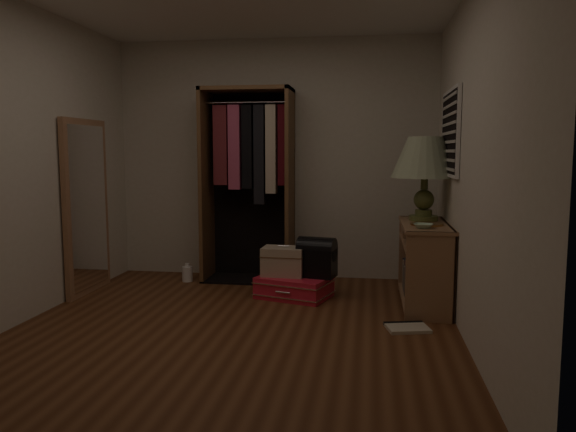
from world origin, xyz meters
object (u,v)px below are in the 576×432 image
object	(u,v)px
console_bookshelf	(424,261)
table_lamp	(425,159)
floor_mirror	(86,207)
open_wardrobe	(250,168)
white_jug	(187,274)
train_case	(284,261)
black_bag	(317,256)
pink_suitcase	(294,287)

from	to	relation	value
console_bookshelf	table_lamp	size ratio (longest dim) A/B	1.45
floor_mirror	open_wardrobe	bearing A→B (deg)	27.71
floor_mirror	white_jug	bearing A→B (deg)	35.10
open_wardrobe	table_lamp	world-z (taller)	open_wardrobe
console_bookshelf	white_jug	bearing A→B (deg)	167.49
train_case	table_lamp	xyz separation A→B (m)	(1.31, 0.09, 0.97)
black_bag	console_bookshelf	bearing A→B (deg)	7.96
train_case	white_jug	distance (m)	1.23
white_jug	floor_mirror	bearing A→B (deg)	-144.90
open_wardrobe	pink_suitcase	xyz separation A→B (m)	(0.57, -0.68, -1.11)
pink_suitcase	white_jug	world-z (taller)	pink_suitcase
pink_suitcase	open_wardrobe	bearing A→B (deg)	147.58
floor_mirror	train_case	xyz separation A→B (m)	(1.93, 0.13, -0.51)
console_bookshelf	floor_mirror	xyz separation A→B (m)	(-3.24, -0.04, 0.46)
console_bookshelf	pink_suitcase	bearing A→B (deg)	177.37
train_case	open_wardrobe	bearing A→B (deg)	128.78
open_wardrobe	table_lamp	distance (m)	1.86
open_wardrobe	train_case	world-z (taller)	open_wardrobe
table_lamp	white_jug	xyz separation A→B (m)	(-2.42, 0.36, -1.23)
pink_suitcase	table_lamp	xyz separation A→B (m)	(1.20, 0.13, 1.22)
floor_mirror	train_case	bearing A→B (deg)	3.78
train_case	white_jug	bearing A→B (deg)	161.30
train_case	black_bag	xyz separation A→B (m)	(0.32, -0.01, 0.06)
floor_mirror	pink_suitcase	xyz separation A→B (m)	(2.04, 0.09, -0.75)
console_bookshelf	floor_mirror	world-z (taller)	floor_mirror
console_bookshelf	black_bag	world-z (taller)	console_bookshelf
open_wardrobe	train_case	xyz separation A→B (m)	(0.46, -0.64, -0.87)
open_wardrobe	floor_mirror	size ratio (longest dim) A/B	1.21
open_wardrobe	floor_mirror	xyz separation A→B (m)	(-1.47, -0.77, -0.36)
open_wardrobe	pink_suitcase	size ratio (longest dim) A/B	2.63
train_case	black_bag	distance (m)	0.33
black_bag	table_lamp	bearing A→B (deg)	18.42
console_bookshelf	pink_suitcase	xyz separation A→B (m)	(-1.20, 0.06, -0.29)
pink_suitcase	white_jug	size ratio (longest dim) A/B	3.97
console_bookshelf	black_bag	distance (m)	0.99
black_bag	white_jug	world-z (taller)	black_bag
floor_mirror	train_case	distance (m)	2.00
open_wardrobe	white_jug	bearing A→B (deg)	-163.16
floor_mirror	table_lamp	distance (m)	3.28
open_wardrobe	floor_mirror	bearing A→B (deg)	-152.29
pink_suitcase	table_lamp	bearing A→B (deg)	23.55
console_bookshelf	pink_suitcase	world-z (taller)	console_bookshelf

